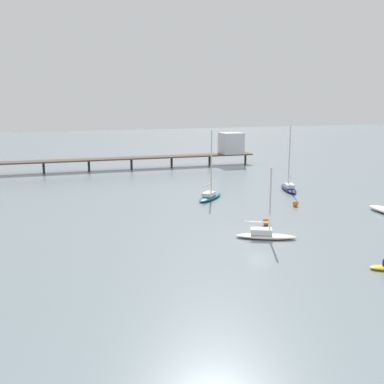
% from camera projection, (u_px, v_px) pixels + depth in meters
% --- Properties ---
extents(ground_plane, '(400.00, 400.00, 0.00)m').
position_uv_depth(ground_plane, '(259.00, 239.00, 47.30)').
color(ground_plane, gray).
extents(pier, '(56.76, 7.08, 7.40)m').
position_uv_depth(pier, '(194.00, 149.00, 101.31)').
color(pier, brown).
rests_on(pier, ground_plane).
extents(sailboat_navy, '(4.59, 8.06, 10.47)m').
position_uv_depth(sailboat_navy, '(289.00, 187.00, 73.50)').
color(sailboat_navy, navy).
rests_on(sailboat_navy, ground_plane).
extents(sailboat_cream, '(6.47, 4.60, 7.60)m').
position_uv_depth(sailboat_cream, '(265.00, 234.00, 47.35)').
color(sailboat_cream, beige).
rests_on(sailboat_cream, ground_plane).
extents(sailboat_teal, '(6.46, 6.42, 10.21)m').
position_uv_depth(sailboat_teal, '(210.00, 195.00, 67.00)').
color(sailboat_teal, '#1E727A').
rests_on(sailboat_teal, ground_plane).
extents(dinghy_yellow, '(2.75, 2.09, 1.14)m').
position_uv_depth(dinghy_yellow, '(384.00, 267.00, 38.51)').
color(dinghy_yellow, yellow).
rests_on(dinghy_yellow, ground_plane).
extents(mooring_buoy_far, '(0.83, 0.83, 0.83)m').
position_uv_depth(mooring_buoy_far, '(295.00, 204.00, 62.05)').
color(mooring_buoy_far, orange).
rests_on(mooring_buoy_far, ground_plane).
extents(mooring_buoy_inner, '(0.89, 0.89, 0.89)m').
position_uv_depth(mooring_buoy_inner, '(266.00, 222.00, 52.52)').
color(mooring_buoy_inner, orange).
rests_on(mooring_buoy_inner, ground_plane).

